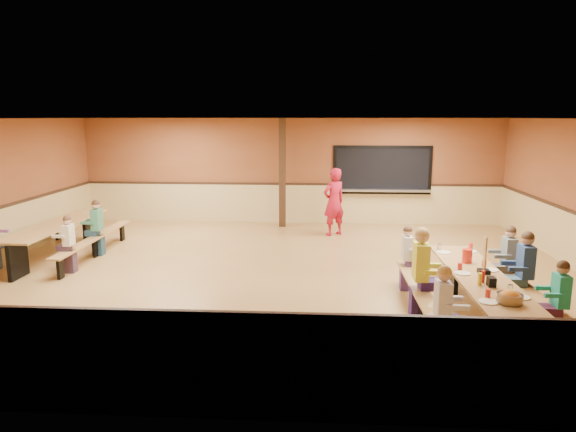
{
  "coord_description": "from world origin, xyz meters",
  "views": [
    {
      "loc": [
        0.83,
        -9.69,
        3.04
      ],
      "look_at": [
        0.23,
        0.01,
        1.15
      ],
      "focal_mm": 32.0,
      "sensor_mm": 36.0,
      "label": 1
    }
  ],
  "objects": [
    {
      "name": "punch_pitcher",
      "position": [
        3.2,
        -1.61,
        0.85
      ],
      "size": [
        0.16,
        0.16,
        0.22
      ],
      "primitive_type": "cylinder",
      "color": "red",
      "rests_on": "cafeteria_table_main"
    },
    {
      "name": "kitchen_pass_through",
      "position": [
        2.6,
        4.96,
        1.49
      ],
      "size": [
        2.78,
        0.28,
        1.38
      ],
      "color": "black",
      "rests_on": "ground"
    },
    {
      "name": "cafeteria_table_second",
      "position": [
        -4.89,
        0.94,
        0.53
      ],
      "size": [
        1.91,
        3.7,
        0.74
      ],
      "color": "#A17540",
      "rests_on": "ground"
    },
    {
      "name": "ground",
      "position": [
        0.0,
        0.0,
        0.0
      ],
      "size": [
        12.0,
        12.0,
        0.0
      ],
      "primitive_type": "plane",
      "color": "olive",
      "rests_on": "ground"
    },
    {
      "name": "seated_child_char_right",
      "position": [
        4.03,
        -1.12,
        0.61
      ],
      "size": [
        0.38,
        0.31,
        1.23
      ],
      "primitive_type": null,
      "color": "#565F62",
      "rests_on": "ground"
    },
    {
      "name": "seated_child_tan_sec",
      "position": [
        -4.07,
        -0.2,
        0.56
      ],
      "size": [
        0.33,
        0.27,
        1.13
      ],
      "primitive_type": null,
      "color": "beige",
      "rests_on": "ground"
    },
    {
      "name": "standing_woman",
      "position": [
        1.21,
        3.42,
        0.87
      ],
      "size": [
        0.76,
        0.71,
        1.75
      ],
      "primitive_type": "imported",
      "rotation": [
        0.0,
        0.0,
        3.75
      ],
      "color": "#B1142A",
      "rests_on": "ground"
    },
    {
      "name": "seated_child_white_left",
      "position": [
        2.38,
        -3.52,
        0.61
      ],
      "size": [
        0.37,
        0.31,
        1.22
      ],
      "primitive_type": null,
      "color": "silver",
      "rests_on": "ground"
    },
    {
      "name": "table_paddle",
      "position": [
        3.29,
        -2.18,
        0.88
      ],
      "size": [
        0.16,
        0.16,
        0.56
      ],
      "color": "black",
      "rests_on": "cafeteria_table_main"
    },
    {
      "name": "room_envelope",
      "position": [
        0.0,
        0.0,
        0.69
      ],
      "size": [
        12.04,
        10.04,
        3.02
      ],
      "color": "brown",
      "rests_on": "ground"
    },
    {
      "name": "seated_child_green_sec",
      "position": [
        -4.07,
        1.11,
        0.61
      ],
      "size": [
        0.37,
        0.31,
        1.22
      ],
      "primitive_type": null,
      "color": "#3A7859",
      "rests_on": "ground"
    },
    {
      "name": "condiment_mustard",
      "position": [
        3.07,
        -2.73,
        0.82
      ],
      "size": [
        0.06,
        0.06,
        0.17
      ],
      "primitive_type": "cylinder",
      "color": "yellow",
      "rests_on": "cafeteria_table_main"
    },
    {
      "name": "seated_child_grey_left",
      "position": [
        2.38,
        -0.83,
        0.57
      ],
      "size": [
        0.34,
        0.28,
        1.14
      ],
      "primitive_type": null,
      "color": "silver",
      "rests_on": "ground"
    },
    {
      "name": "place_settings",
      "position": [
        3.21,
        -2.32,
        0.8
      ],
      "size": [
        0.65,
        3.3,
        0.11
      ],
      "primitive_type": null,
      "color": "beige",
      "rests_on": "cafeteria_table_main"
    },
    {
      "name": "seated_child_teal_right",
      "position": [
        4.03,
        -3.02,
        0.58
      ],
      "size": [
        0.35,
        0.29,
        1.17
      ],
      "primitive_type": null,
      "color": "#1F9675",
      "rests_on": "ground"
    },
    {
      "name": "cafeteria_table_main",
      "position": [
        3.21,
        -2.32,
        0.53
      ],
      "size": [
        1.91,
        3.7,
        0.74
      ],
      "color": "#A17540",
      "rests_on": "ground"
    },
    {
      "name": "structural_post",
      "position": [
        -0.2,
        4.4,
        1.5
      ],
      "size": [
        0.18,
        0.18,
        3.0
      ],
      "primitive_type": "cube",
      "color": "black",
      "rests_on": "ground"
    },
    {
      "name": "seated_adult_yellow",
      "position": [
        2.38,
        -2.07,
        0.69
      ],
      "size": [
        0.45,
        0.37,
        1.38
      ],
      "primitive_type": null,
      "color": "yellow",
      "rests_on": "ground"
    },
    {
      "name": "seated_child_navy_right",
      "position": [
        4.03,
        -1.83,
        0.64
      ],
      "size": [
        0.41,
        0.33,
        1.29
      ],
      "primitive_type": null,
      "color": "navy",
      "rests_on": "ground"
    },
    {
      "name": "chip_bowl",
      "position": [
        3.23,
        -3.43,
        0.81
      ],
      "size": [
        0.32,
        0.32,
        0.15
      ],
      "primitive_type": null,
      "color": "orange",
      "rests_on": "cafeteria_table_main"
    },
    {
      "name": "napkin_dispenser",
      "position": [
        3.21,
        -2.78,
        0.8
      ],
      "size": [
        0.1,
        0.14,
        0.13
      ],
      "primitive_type": "cube",
      "color": "black",
      "rests_on": "cafeteria_table_main"
    },
    {
      "name": "condiment_ketchup",
      "position": [
        3.14,
        -2.62,
        0.82
      ],
      "size": [
        0.06,
        0.06,
        0.17
      ],
      "primitive_type": "cylinder",
      "color": "#B2140F",
      "rests_on": "cafeteria_table_main"
    }
  ]
}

